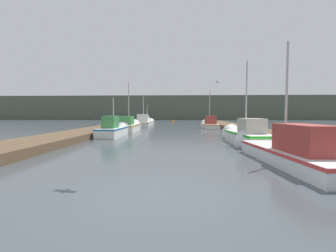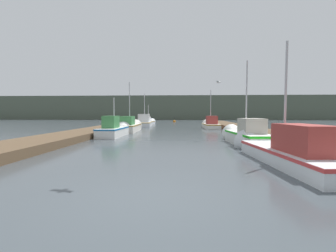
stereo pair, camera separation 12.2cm
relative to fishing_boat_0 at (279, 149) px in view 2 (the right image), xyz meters
name	(u,v)px [view 2 (the right image)]	position (x,y,z in m)	size (l,w,h in m)	color
ground_plane	(153,200)	(-4.17, -3.98, -0.42)	(200.00, 200.00, 0.00)	#3D4449
dock_left	(101,130)	(-10.92, 12.02, -0.22)	(2.84, 40.00, 0.41)	brown
dock_right	(249,130)	(2.57, 12.02, -0.22)	(2.84, 40.00, 0.41)	brown
distant_shore_ridge	(178,108)	(-4.17, 58.06, 2.76)	(120.00, 16.00, 6.38)	#4C5647
fishing_boat_0	(279,149)	(0.00, 0.00, 0.00)	(1.91, 6.48, 4.64)	silver
fishing_boat_1	(245,135)	(0.02, 4.45, 0.07)	(1.66, 5.22, 4.91)	silver
fishing_boat_2	(115,130)	(-8.62, 8.65, 0.05)	(1.48, 4.94, 3.25)	silver
fishing_boat_3	(130,126)	(-8.41, 13.00, 0.06)	(1.65, 5.18, 5.07)	silver
fishing_boat_4	(210,124)	(-0.08, 18.10, 0.02)	(1.60, 5.29, 4.85)	silver
fishing_boat_5	(145,122)	(-8.41, 22.00, 0.05)	(2.12, 6.01, 4.90)	silver
fishing_boat_6	(149,122)	(-8.50, 26.68, -0.08)	(1.74, 5.30, 3.41)	silver
mooring_piling_0	(249,128)	(1.36, 8.05, 0.22)	(0.28, 0.28, 1.28)	#473523
mooring_piling_1	(211,121)	(1.12, 25.86, 0.18)	(0.26, 0.26, 1.20)	#473523
channel_buoy	(174,121)	(-4.68, 35.09, -0.28)	(0.51, 0.51, 1.01)	#BF6513
seagull_lead	(219,82)	(-1.11, 6.60, 3.34)	(0.37, 0.54, 0.12)	white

